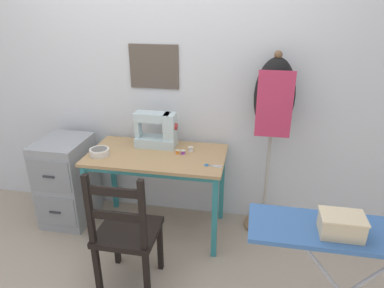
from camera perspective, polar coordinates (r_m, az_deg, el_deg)
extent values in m
plane|color=tan|center=(2.91, -7.02, -17.20)|extent=(14.00, 14.00, 0.00)
cube|color=silver|center=(2.92, -4.35, 11.21)|extent=(10.00, 0.05, 2.55)
cube|color=brown|center=(2.90, -6.36, 12.68)|extent=(0.41, 0.02, 0.36)
cube|color=tan|center=(2.77, -5.90, -1.86)|extent=(1.10, 0.60, 0.02)
cube|color=teal|center=(2.56, -7.48, -4.90)|extent=(1.02, 0.03, 0.04)
cube|color=teal|center=(2.91, -16.91, -9.62)|extent=(0.04, 0.04, 0.70)
cube|color=teal|center=(2.63, 3.78, -12.24)|extent=(0.04, 0.04, 0.70)
cube|color=teal|center=(3.31, -12.95, -4.99)|extent=(0.04, 0.04, 0.70)
cube|color=teal|center=(3.07, 4.98, -6.75)|extent=(0.04, 0.04, 0.70)
cube|color=silver|center=(2.89, -6.00, 0.39)|extent=(0.34, 0.16, 0.08)
cube|color=silver|center=(2.80, -3.70, 2.98)|extent=(0.09, 0.14, 0.21)
cube|color=silver|center=(2.82, -6.62, 4.51)|extent=(0.29, 0.12, 0.07)
cube|color=silver|center=(2.89, -8.95, 2.63)|extent=(0.04, 0.09, 0.14)
cylinder|color=#B22D2D|center=(2.79, -2.64, 2.91)|extent=(0.02, 0.06, 0.06)
cylinder|color=#99999E|center=(2.77, -3.76, 5.28)|extent=(0.01, 0.01, 0.02)
cylinder|color=silver|center=(2.81, -15.17, -1.30)|extent=(0.16, 0.16, 0.05)
cylinder|color=gray|center=(2.80, -15.22, -0.84)|extent=(0.12, 0.12, 0.01)
cube|color=silver|center=(2.55, 3.89, -3.63)|extent=(0.10, 0.02, 0.00)
cube|color=silver|center=(2.54, 3.83, -3.76)|extent=(0.10, 0.03, 0.00)
torus|color=#2870B7|center=(2.56, 2.38, -3.55)|extent=(0.03, 0.03, 0.01)
torus|color=#2870B7|center=(2.56, 2.41, -3.50)|extent=(0.03, 0.03, 0.01)
cylinder|color=orange|center=(2.73, -2.44, -1.36)|extent=(0.03, 0.03, 0.04)
cylinder|color=beige|center=(2.72, -2.44, -1.04)|extent=(0.04, 0.04, 0.00)
cylinder|color=beige|center=(2.74, -2.43, -1.69)|extent=(0.04, 0.04, 0.00)
cylinder|color=purple|center=(2.73, -1.50, -1.42)|extent=(0.03, 0.03, 0.04)
cylinder|color=beige|center=(2.72, -1.50, -1.10)|extent=(0.04, 0.04, 0.00)
cylinder|color=beige|center=(2.73, -1.50, -1.73)|extent=(0.04, 0.04, 0.00)
cylinder|color=silver|center=(2.79, -0.24, -0.83)|extent=(0.04, 0.04, 0.04)
cylinder|color=beige|center=(2.78, -0.24, -0.51)|extent=(0.04, 0.04, 0.00)
cylinder|color=beige|center=(2.79, -0.24, -1.15)|extent=(0.04, 0.04, 0.00)
cube|color=black|center=(2.41, -10.61, -14.19)|extent=(0.40, 0.38, 0.04)
cube|color=black|center=(2.72, -12.52, -15.43)|extent=(0.04, 0.04, 0.41)
cube|color=black|center=(2.62, -5.34, -16.57)|extent=(0.04, 0.04, 0.41)
cube|color=black|center=(2.50, -15.45, -19.76)|extent=(0.04, 0.04, 0.41)
cube|color=black|center=(2.39, -7.54, -21.31)|extent=(0.04, 0.04, 0.41)
cube|color=black|center=(2.21, -16.77, -10.44)|extent=(0.04, 0.04, 0.48)
cube|color=black|center=(2.09, -8.23, -11.74)|extent=(0.04, 0.04, 0.48)
cube|color=black|center=(2.07, -12.97, -7.78)|extent=(0.34, 0.02, 0.06)
cube|color=black|center=(2.16, -12.58, -11.63)|extent=(0.34, 0.02, 0.06)
cube|color=#93999E|center=(3.25, -20.04, -5.72)|extent=(0.39, 0.48, 0.77)
cube|color=gray|center=(2.99, -22.73, -4.99)|extent=(0.36, 0.01, 0.28)
cube|color=#333338|center=(2.98, -22.83, -5.08)|extent=(0.10, 0.01, 0.02)
cube|color=gray|center=(3.15, -21.79, -10.46)|extent=(0.36, 0.01, 0.28)
cube|color=#333338|center=(3.15, -21.88, -10.55)|extent=(0.10, 0.01, 0.02)
cylinder|color=#846647|center=(3.19, 11.59, -13.02)|extent=(0.32, 0.32, 0.03)
cylinder|color=#ADA89E|center=(2.94, 12.34, -5.27)|extent=(0.03, 0.03, 0.95)
ellipsoid|color=black|center=(2.69, 13.56, 7.65)|extent=(0.31, 0.22, 0.60)
sphere|color=brown|center=(2.63, 14.20, 14.24)|extent=(0.06, 0.06, 0.06)
cube|color=#C63356|center=(2.59, 13.58, 6.36)|extent=(0.26, 0.01, 0.50)
cube|color=#3D6BAD|center=(1.92, 25.76, -13.25)|extent=(1.05, 0.32, 0.02)
cube|color=beige|center=(1.83, 23.62, -12.36)|extent=(0.20, 0.14, 0.10)
cube|color=beige|center=(1.80, 23.89, -10.93)|extent=(0.21, 0.14, 0.01)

